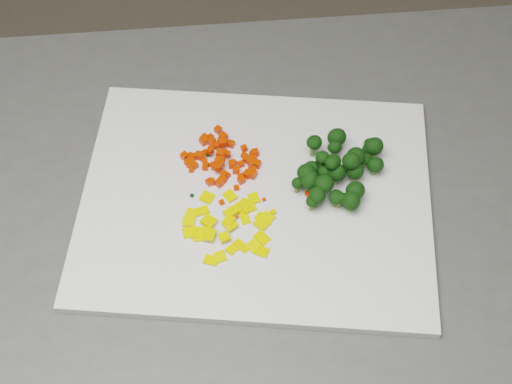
{
  "coord_description": "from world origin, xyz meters",
  "views": [
    {
      "loc": [
        -0.11,
        -0.04,
        1.68
      ],
      "look_at": [
        -0.1,
        0.48,
        0.92
      ],
      "focal_mm": 50.0,
      "sensor_mm": 36.0,
      "label": 1
    }
  ],
  "objects_px": {
    "cutting_board": "(256,199)",
    "pepper_pile": "(225,224)",
    "carrot_pile": "(221,154)",
    "counter_block": "(254,323)",
    "broccoli_pile": "(340,167)"
  },
  "relations": [
    {
      "from": "cutting_board",
      "to": "pepper_pile",
      "type": "xyz_separation_m",
      "value": [
        -0.04,
        -0.05,
        0.01
      ]
    },
    {
      "from": "carrot_pile",
      "to": "pepper_pile",
      "type": "xyz_separation_m",
      "value": [
        0.01,
        -0.11,
        -0.01
      ]
    },
    {
      "from": "cutting_board",
      "to": "counter_block",
      "type": "bearing_deg",
      "value": 96.32
    },
    {
      "from": "cutting_board",
      "to": "carrot_pile",
      "type": "relative_size",
      "value": 4.5
    },
    {
      "from": "counter_block",
      "to": "pepper_pile",
      "type": "xyz_separation_m",
      "value": [
        -0.04,
        -0.07,
        0.47
      ]
    },
    {
      "from": "counter_block",
      "to": "pepper_pile",
      "type": "height_order",
      "value": "pepper_pile"
    },
    {
      "from": "cutting_board",
      "to": "pepper_pile",
      "type": "distance_m",
      "value": 0.06
    },
    {
      "from": "cutting_board",
      "to": "carrot_pile",
      "type": "xyz_separation_m",
      "value": [
        -0.04,
        0.06,
        0.02
      ]
    },
    {
      "from": "cutting_board",
      "to": "pepper_pile",
      "type": "bearing_deg",
      "value": -130.37
    },
    {
      "from": "cutting_board",
      "to": "carrot_pile",
      "type": "height_order",
      "value": "carrot_pile"
    },
    {
      "from": "counter_block",
      "to": "carrot_pile",
      "type": "height_order",
      "value": "carrot_pile"
    },
    {
      "from": "carrot_pile",
      "to": "pepper_pile",
      "type": "relative_size",
      "value": 0.86
    },
    {
      "from": "carrot_pile",
      "to": "broccoli_pile",
      "type": "bearing_deg",
      "value": -12.73
    },
    {
      "from": "counter_block",
      "to": "cutting_board",
      "type": "distance_m",
      "value": 0.46
    },
    {
      "from": "counter_block",
      "to": "broccoli_pile",
      "type": "bearing_deg",
      "value": -1.31
    }
  ]
}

